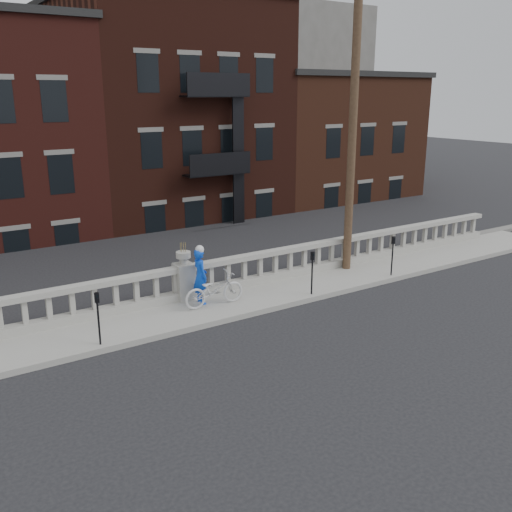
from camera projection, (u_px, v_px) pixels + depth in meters
The scene contains 11 objects.
ground at pixel (256, 350), 14.13m from camera, with size 120.00×120.00×0.00m, color black.
sidewalk at pixel (200, 310), 16.52m from camera, with size 32.00×2.20×0.15m, color #98968D.
balustrade at pixel (184, 283), 17.13m from camera, with size 28.00×0.34×1.03m.
planter_pedestal at pixel (184, 277), 17.08m from camera, with size 0.55×0.55×1.76m.
lower_level at pixel (41, 157), 32.21m from camera, with size 80.00×44.00×20.80m.
utility_pole at pixel (353, 121), 18.85m from camera, with size 1.60×0.28×10.00m.
parking_meter_a at pixel (98, 312), 13.88m from camera, with size 0.10×0.09×1.36m.
parking_meter_b at pixel (312, 268), 17.41m from camera, with size 0.10×0.09×1.36m.
parking_meter_c at pixel (393, 251), 19.24m from camera, with size 0.10×0.09×1.36m.
bicycle at pixel (214, 290), 16.57m from camera, with size 0.65×1.86×0.98m, color silver.
cyclist at pixel (200, 276), 16.69m from camera, with size 0.60×0.40×1.66m, color blue.
Camera 1 is at (-7.12, -10.80, 6.15)m, focal length 40.00 mm.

